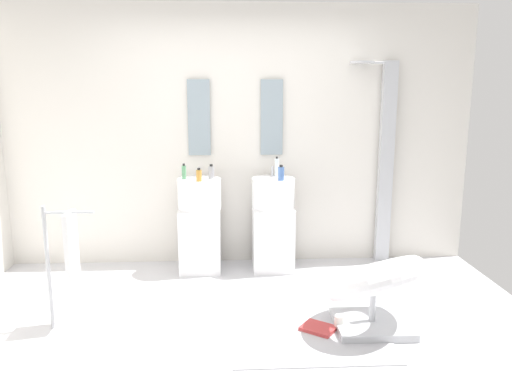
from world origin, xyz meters
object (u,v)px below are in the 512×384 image
Objects in this scene: magazine_red at (318,328)px; soap_bottle_clear at (277,167)px; towel_rack at (67,248)px; coffee_mug at (340,322)px; soap_bottle_amber at (199,175)px; pedestal_sink_right at (273,223)px; shower_column at (385,159)px; soap_bottle_green at (184,172)px; lounge_chair at (374,285)px; soap_bottle_blue at (281,173)px; pedestal_sink_left at (200,224)px; soap_bottle_grey at (211,172)px.

soap_bottle_clear reaches higher than magazine_red.
coffee_mug is (2.01, -0.15, -0.57)m from towel_rack.
towel_rack is at bearing -130.36° from soap_bottle_amber.
soap_bottle_amber is (-1.10, 1.22, 0.92)m from coffee_mug.
pedestal_sink_right is 0.50× the size of shower_column.
pedestal_sink_right is 1.08× the size of towel_rack.
soap_bottle_clear is (0.91, 0.11, 0.02)m from soap_bottle_green.
soap_bottle_green is (-2.02, -0.21, -0.09)m from shower_column.
magazine_red is at bearing -120.77° from shower_column.
lounge_chair is (0.64, -1.33, -0.12)m from pedestal_sink_right.
shower_column is 3.14m from towel_rack.
soap_bottle_blue is (-1.09, -0.32, -0.09)m from shower_column.
pedestal_sink_left is 0.54m from soap_bottle_green.
towel_rack is at bearing -122.57° from soap_bottle_green.
soap_bottle_clear is 1.43× the size of soap_bottle_grey.
soap_bottle_green is 1.09× the size of soap_bottle_grey.
soap_bottle_clear is (0.76, 0.23, 0.04)m from soap_bottle_amber.
towel_rack is 2.09m from coffee_mug.
soap_bottle_green is 0.91m from soap_bottle_clear.
soap_bottle_green is at bearing 141.59° from soap_bottle_amber.
soap_bottle_grey is at bearing 5.02° from soap_bottle_green.
pedestal_sink_left is 1.51m from towel_rack.
pedestal_sink_left is 1.72m from magazine_red.
soap_bottle_clear is at bearing 7.31° from pedestal_sink_left.
towel_rack is 6.42× the size of soap_bottle_blue.
soap_bottle_amber is at bearing -169.58° from pedestal_sink_right.
pedestal_sink_left is at bearing -174.87° from soap_bottle_grey.
lounge_chair is 0.53m from magazine_red.
pedestal_sink_right is at bearing 135.63° from magazine_red.
pedestal_sink_right is 1.01m from soap_bottle_green.
soap_bottle_blue reaches higher than soap_bottle_grey.
soap_bottle_green is at bearing 132.93° from coffee_mug.
soap_bottle_green is (-0.93, 0.12, 0.00)m from soap_bottle_blue.
soap_bottle_clear is at bearing 133.39° from magazine_red.
soap_bottle_amber is (-1.35, 1.20, 0.63)m from lounge_chair.
shower_column is 1.90m from soap_bottle_amber.
magazine_red is 1.90× the size of soap_bottle_amber.
soap_bottle_clear is at bearing 16.88° from soap_bottle_amber.
pedestal_sink_left is at bearing 129.28° from coffee_mug.
pedestal_sink_left is at bearing -174.08° from shower_column.
shower_column reaches higher than soap_bottle_clear.
pedestal_sink_left is 9.56× the size of coffee_mug.
soap_bottle_amber is 0.19m from soap_bottle_green.
soap_bottle_clear reaches higher than soap_bottle_amber.
shower_column is 19.11× the size of coffee_mug.
lounge_chair is 8.63× the size of soap_bottle_amber.
lounge_chair is 10.20× the size of coffee_mug.
soap_bottle_grey is (-0.99, 1.37, 0.92)m from coffee_mug.
pedestal_sink_right is at bearing 36.51° from towel_rack.
shower_column is at bearing 5.92° from pedestal_sink_left.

